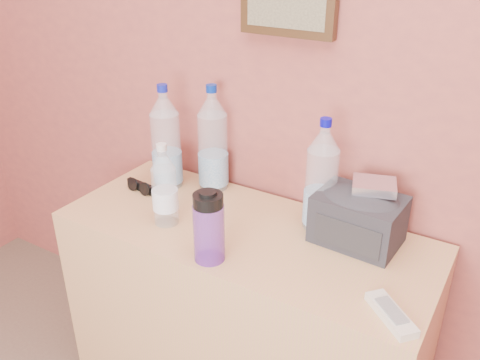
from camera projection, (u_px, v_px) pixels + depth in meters
name	position (u px, v px, depth m)	size (l,w,h in m)	color
dresser	(244.00, 320.00, 1.73)	(1.17, 0.49, 0.73)	#9E8354
pet_large_a	(166.00, 143.00, 1.76)	(0.10, 0.10, 0.37)	silver
pet_large_b	(213.00, 144.00, 1.74)	(0.10, 0.10, 0.37)	silver
pet_large_c	(321.00, 181.00, 1.51)	(0.10, 0.10, 0.35)	silver
pet_small	(165.00, 189.00, 1.55)	(0.08, 0.08, 0.27)	white
nalgene_bottle	(209.00, 226.00, 1.38)	(0.09, 0.09, 0.21)	#632CA8
sunglasses	(142.00, 187.00, 1.78)	(0.13, 0.05, 0.03)	black
ac_remote	(391.00, 314.00, 1.20)	(0.16, 0.05, 0.02)	beige
toiletry_bag	(358.00, 216.00, 1.47)	(0.24, 0.18, 0.17)	black
foil_packet	(374.00, 186.00, 1.43)	(0.12, 0.10, 0.03)	silver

